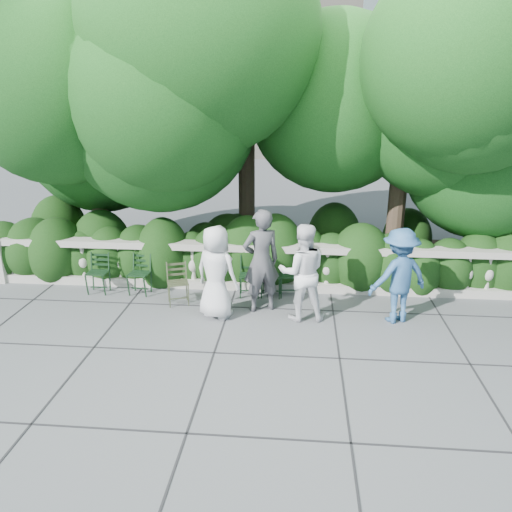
# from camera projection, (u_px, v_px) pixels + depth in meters

# --- Properties ---
(ground) EXTENTS (90.00, 90.00, 0.00)m
(ground) POSITION_uv_depth(u_px,v_px,m) (251.00, 326.00, 8.92)
(ground) COLOR #505157
(ground) RESTS_ON ground
(balustrade) EXTENTS (12.00, 0.44, 1.00)m
(balustrade) POSITION_uv_depth(u_px,v_px,m) (259.00, 267.00, 10.47)
(balustrade) COLOR #9E998E
(balustrade) RESTS_ON ground
(shrub_hedge) EXTENTS (15.00, 2.60, 1.70)m
(shrub_hedge) POSITION_uv_depth(u_px,v_px,m) (264.00, 270.00, 11.76)
(shrub_hedge) COLOR black
(shrub_hedge) RESTS_ON ground
(tree_canopy) EXTENTS (15.04, 6.52, 6.78)m
(tree_canopy) POSITION_uv_depth(u_px,v_px,m) (297.00, 93.00, 10.64)
(tree_canopy) COLOR #3F3023
(tree_canopy) RESTS_ON ground
(chair_a) EXTENTS (0.45, 0.49, 0.84)m
(chair_a) POSITION_uv_depth(u_px,v_px,m) (97.00, 295.00, 10.29)
(chair_a) COLOR black
(chair_a) RESTS_ON ground
(chair_b) EXTENTS (0.48, 0.52, 0.84)m
(chair_b) POSITION_uv_depth(u_px,v_px,m) (138.00, 296.00, 10.23)
(chair_b) COLOR black
(chair_b) RESTS_ON ground
(chair_c) EXTENTS (0.47, 0.50, 0.84)m
(chair_c) POSITION_uv_depth(u_px,v_px,m) (249.00, 299.00, 10.12)
(chair_c) COLOR black
(chair_c) RESTS_ON ground
(chair_d) EXTENTS (0.49, 0.53, 0.84)m
(chair_d) POSITION_uv_depth(u_px,v_px,m) (290.00, 298.00, 10.14)
(chair_d) COLOR black
(chair_d) RESTS_ON ground
(chair_e) EXTENTS (0.45, 0.49, 0.84)m
(chair_e) POSITION_uv_depth(u_px,v_px,m) (270.00, 299.00, 10.11)
(chair_e) COLOR black
(chair_e) RESTS_ON ground
(chair_weathered) EXTENTS (0.57, 0.60, 0.84)m
(chair_weathered) POSITION_uv_depth(u_px,v_px,m) (180.00, 307.00, 9.74)
(chair_weathered) COLOR black
(chair_weathered) RESTS_ON ground
(person_businessman) EXTENTS (1.00, 0.85, 1.74)m
(person_businessman) POSITION_uv_depth(u_px,v_px,m) (216.00, 272.00, 9.07)
(person_businessman) COLOR silver
(person_businessman) RESTS_ON ground
(person_woman_grey) EXTENTS (0.85, 0.73, 1.98)m
(person_woman_grey) POSITION_uv_depth(u_px,v_px,m) (261.00, 261.00, 9.32)
(person_woman_grey) COLOR #45444A
(person_woman_grey) RESTS_ON ground
(person_casual_man) EXTENTS (0.95, 0.78, 1.80)m
(person_casual_man) POSITION_uv_depth(u_px,v_px,m) (302.00, 272.00, 8.98)
(person_casual_man) COLOR white
(person_casual_man) RESTS_ON ground
(person_older_blue) EXTENTS (1.29, 1.04, 1.74)m
(person_older_blue) POSITION_uv_depth(u_px,v_px,m) (399.00, 276.00, 8.89)
(person_older_blue) COLOR #2E598A
(person_older_blue) RESTS_ON ground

